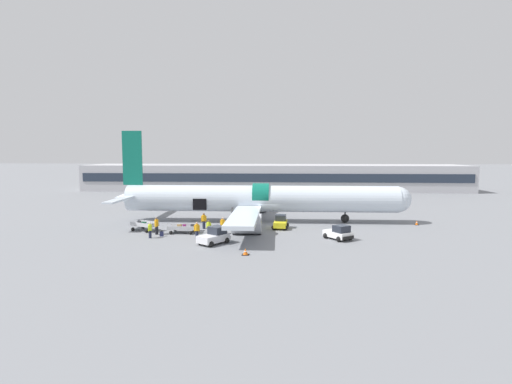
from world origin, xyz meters
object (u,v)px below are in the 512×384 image
ground_crew_loader_a (204,220)px  ground_crew_supervisor (150,230)px  baggage_tug_rear (214,236)px  ground_crew_marshal (223,225)px  ground_crew_driver (157,225)px  ground_crew_helper (197,230)px  baggage_cart_queued (145,226)px  baggage_cart_loading (184,229)px  ground_crew_loader_b (209,227)px  suitcase_on_tarmac_upright (162,234)px  airplane (257,199)px  baggage_tug_lead (280,223)px  baggage_tug_mid (339,233)px

ground_crew_loader_a → ground_crew_supervisor: (-4.59, -5.34, -0.10)m
baggage_tug_rear → ground_crew_marshal: size_ratio=1.94×
ground_crew_driver → ground_crew_helper: bearing=-22.4°
baggage_cart_queued → ground_crew_marshal: 9.07m
baggage_cart_loading → ground_crew_loader_b: 3.08m
baggage_cart_loading → suitcase_on_tarmac_upright: baggage_cart_loading is taller
airplane → baggage_tug_rear: airplane is taller
baggage_cart_queued → ground_crew_loader_a: size_ratio=2.11×
baggage_tug_rear → baggage_tug_lead: bearing=51.8°
ground_crew_driver → ground_crew_loader_a: bearing=37.8°
ground_crew_loader_b → ground_crew_driver: bearing=-178.7°
ground_crew_loader_a → ground_crew_supervisor: ground_crew_loader_a is taller
ground_crew_driver → ground_crew_marshal: bearing=6.8°
baggage_cart_loading → ground_crew_supervisor: size_ratio=2.42×
ground_crew_supervisor → ground_crew_helper: (4.91, -0.12, 0.05)m
ground_crew_driver → baggage_cart_queued: bearing=135.8°
airplane → ground_crew_driver: 13.50m
ground_crew_driver → ground_crew_marshal: size_ratio=1.04×
baggage_cart_queued → ground_crew_loader_b: ground_crew_loader_b is taller
airplane → baggage_cart_loading: airplane is taller
baggage_tug_lead → ground_crew_loader_b: bearing=-152.1°
airplane → ground_crew_loader_a: (-5.83, -5.03, -1.88)m
airplane → ground_crew_loader_a: bearing=-139.2°
airplane → ground_crew_supervisor: airplane is taller
baggage_tug_lead → ground_crew_helper: size_ratio=1.64×
ground_crew_helper → ground_crew_supervisor: bearing=178.6°
airplane → baggage_tug_mid: 13.52m
ground_crew_loader_b → ground_crew_marshal: bearing=26.7°
baggage_tug_rear → ground_crew_marshal: bearing=88.4°
baggage_tug_lead → ground_crew_marshal: (-6.27, -3.36, 0.28)m
baggage_tug_lead → ground_crew_loader_a: 8.89m
baggage_tug_rear → ground_crew_driver: 7.98m
ground_crew_loader_b → ground_crew_helper: (-0.85, -2.11, 0.08)m
baggage_cart_loading → ground_crew_supervisor: 4.06m
suitcase_on_tarmac_upright → baggage_cart_loading: bearing=46.3°
baggage_tug_lead → baggage_cart_queued: 15.45m
airplane → ground_crew_supervisor: bearing=-135.2°
airplane → suitcase_on_tarmac_upright: airplane is taller
baggage_tug_rear → ground_crew_loader_b: size_ratio=2.17×
ground_crew_loader_a → baggage_tug_rear: bearing=-71.7°
baggage_tug_rear → ground_crew_supervisor: 7.35m
airplane → suitcase_on_tarmac_upright: bearing=-135.1°
ground_crew_loader_b → ground_crew_helper: 2.27m
ground_crew_loader_a → ground_crew_helper: (0.32, -5.46, -0.04)m
baggage_tug_mid → baggage_cart_queued: bearing=171.1°
baggage_cart_loading → ground_crew_driver: size_ratio=2.16×
airplane → ground_crew_marshal: 8.55m
airplane → ground_crew_loader_b: (-4.67, -8.38, -2.01)m
baggage_tug_rear → baggage_cart_loading: baggage_tug_rear is taller
baggage_cart_queued → suitcase_on_tarmac_upright: baggage_cart_queued is taller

